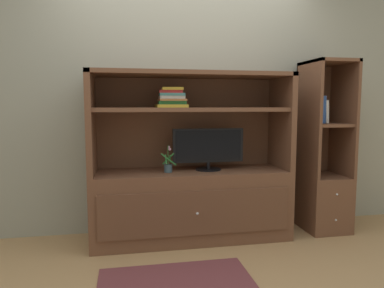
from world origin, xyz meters
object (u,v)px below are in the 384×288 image
(media_console, at_px, (191,187))
(potted_plant, at_px, (168,167))
(upright_book_row, at_px, (318,111))
(tv_monitor, at_px, (208,148))
(bookshelf_tall, at_px, (323,174))
(magazine_stack, at_px, (171,98))

(media_console, relative_size, potted_plant, 7.39)
(potted_plant, height_order, upright_book_row, upright_book_row)
(tv_monitor, relative_size, upright_book_row, 2.51)
(tv_monitor, bearing_deg, bookshelf_tall, 0.71)
(media_console, relative_size, upright_book_row, 6.83)
(media_console, xyz_separation_m, upright_book_row, (1.26, -0.01, 0.70))
(potted_plant, height_order, bookshelf_tall, bookshelf_tall)
(magazine_stack, xyz_separation_m, upright_book_row, (1.44, -0.00, -0.11))
(tv_monitor, distance_m, magazine_stack, 0.57)
(magazine_stack, height_order, upright_book_row, magazine_stack)
(media_console, height_order, potted_plant, media_console)
(potted_plant, bearing_deg, tv_monitor, 7.62)
(tv_monitor, distance_m, bookshelf_tall, 1.21)
(tv_monitor, bearing_deg, upright_book_row, 0.21)
(media_console, height_order, tv_monitor, media_console)
(tv_monitor, relative_size, potted_plant, 2.71)
(potted_plant, distance_m, upright_book_row, 1.56)
(tv_monitor, height_order, upright_book_row, upright_book_row)
(media_console, distance_m, magazine_stack, 0.83)
(magazine_stack, bearing_deg, upright_book_row, -0.05)
(tv_monitor, distance_m, potted_plant, 0.41)
(media_console, distance_m, upright_book_row, 1.44)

